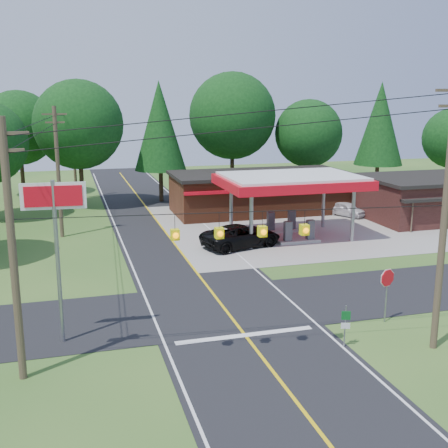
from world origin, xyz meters
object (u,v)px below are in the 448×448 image
object	(u,v)px
suv_car	(241,236)
big_stop_sign	(55,223)
octagonal_stop_sign	(387,282)
gas_canopy	(291,183)
sedan_car	(346,209)

from	to	relation	value
suv_car	big_stop_sign	bearing A→B (deg)	121.01
big_stop_sign	octagonal_stop_sign	world-z (taller)	big_stop_sign
gas_canopy	sedan_car	size ratio (longest dim) A/B	2.78
big_stop_sign	sedan_car	bearing A→B (deg)	39.97
gas_canopy	suv_car	bearing A→B (deg)	-158.96
gas_canopy	octagonal_stop_sign	distance (m)	17.18
gas_canopy	suv_car	distance (m)	5.92
big_stop_sign	octagonal_stop_sign	size ratio (longest dim) A/B	2.68
sedan_car	suv_car	bearing A→B (deg)	-175.06
suv_car	sedan_car	distance (m)	14.67
sedan_car	octagonal_stop_sign	size ratio (longest dim) A/B	1.41
gas_canopy	big_stop_sign	xyz separation A→B (m)	(-17.00, -15.01, 1.17)
suv_car	gas_canopy	bearing A→B (deg)	-84.68
big_stop_sign	suv_car	bearing A→B (deg)	46.73
gas_canopy	suv_car	world-z (taller)	gas_canopy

